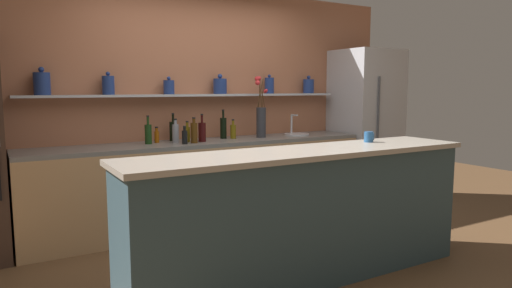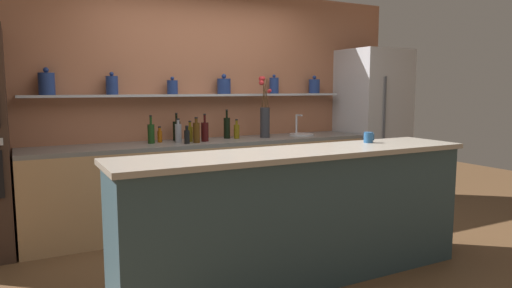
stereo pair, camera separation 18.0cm
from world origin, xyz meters
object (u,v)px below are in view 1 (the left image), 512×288
refrigerator (365,126)px  bottle_spirit_6 (194,132)px  sink_fixture (296,133)px  bottle_oil_8 (187,134)px  bottle_sauce_7 (157,136)px  bottle_wine_9 (202,132)px  bottle_wine_5 (173,131)px  bottle_oil_0 (233,131)px  bottle_spirit_3 (176,133)px  coffee_mug (369,137)px  bottle_wine_2 (148,134)px  bottle_sauce_4 (185,137)px  bottle_wine_1 (223,128)px  flower_vase (261,117)px

refrigerator → bottle_spirit_6: bearing=-178.2°
sink_fixture → bottle_oil_8: (-1.41, -0.00, 0.06)m
bottle_sauce_7 → bottle_wine_9: size_ratio=0.57×
bottle_wine_9 → bottle_wine_5: bearing=136.5°
bottle_oil_0 → refrigerator: bearing=-3.0°
refrigerator → bottle_spirit_3: (-2.61, 0.04, 0.04)m
bottle_wine_9 → bottle_oil_8: bearing=162.3°
bottle_spirit_3 → bottle_spirit_6: (0.16, -0.12, 0.01)m
coffee_mug → bottle_oil_8: bearing=123.1°
sink_fixture → bottle_wine_5: (-1.50, 0.17, 0.09)m
refrigerator → bottle_wine_2: bearing=178.4°
bottle_oil_0 → bottle_oil_8: bottle_oil_8 is taller
bottle_oil_0 → bottle_oil_8: size_ratio=0.98×
sink_fixture → bottle_oil_8: sink_fixture is taller
bottle_sauce_4 → coffee_mug: 1.84m
bottle_wine_1 → bottle_oil_0: bearing=-32.3°
refrigerator → bottle_oil_8: size_ratio=8.89×
bottle_spirit_3 → sink_fixture: bearing=0.2°
bottle_sauce_7 → bottle_wine_9: bottle_wine_9 is taller
refrigerator → coffee_mug: (-1.44, -1.55, 0.08)m
bottle_oil_8 → bottle_wine_9: bearing=-17.7°
bottle_wine_5 → bottle_spirit_6: (0.12, -0.30, 0.00)m
bottle_wine_2 → bottle_oil_8: size_ratio=1.31×
bottle_sauce_4 → flower_vase: bearing=8.6°
sink_fixture → bottle_oil_8: 1.41m
bottle_wine_5 → bottle_wine_9: bottle_wine_5 is taller
coffee_mug → refrigerator: bearing=47.1°
bottle_oil_8 → bottle_spirit_6: bearing=-77.9°
bottle_spirit_6 → bottle_wine_5: bearing=111.1°
bottle_oil_8 → coffee_mug: size_ratio=2.22×
sink_fixture → bottle_wine_5: 1.51m
refrigerator → bottle_sauce_4: 2.57m
bottle_sauce_4 → bottle_spirit_6: size_ratio=0.69×
bottle_wine_5 → bottle_sauce_7: size_ratio=1.79×
bottle_sauce_7 → bottle_wine_5: bearing=19.8°
bottle_oil_0 → bottle_wine_5: bearing=169.4°
bottle_sauce_4 → coffee_mug: bearing=-52.0°
bottle_spirit_6 → bottle_oil_8: 0.13m
bottle_sauce_7 → sink_fixture: bearing=-3.3°
sink_fixture → bottle_spirit_6: size_ratio=1.11×
flower_vase → bottle_spirit_3: flower_vase is taller
bottle_wine_2 → sink_fixture: bearing=-1.0°
bottle_wine_5 → coffee_mug: bottle_wine_5 is taller
bottle_wine_2 → bottle_spirit_3: 0.28m
refrigerator → bottle_spirit_6: (-2.46, -0.08, 0.04)m
bottle_oil_0 → bottle_sauce_4: size_ratio=1.17×
refrigerator → sink_fixture: bearing=177.4°
refrigerator → bottle_sauce_4: bearing=-177.6°
refrigerator → bottle_wine_1: refrigerator is taller
bottle_wine_1 → bottle_oil_8: bottle_wine_1 is taller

